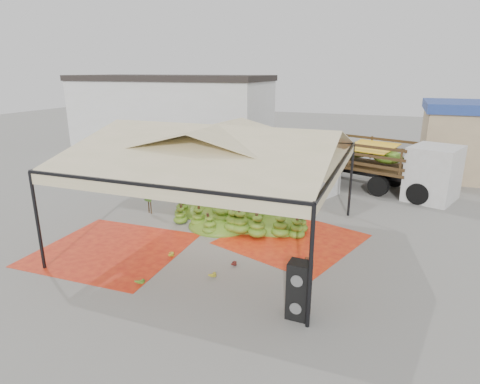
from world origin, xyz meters
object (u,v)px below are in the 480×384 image
at_px(speaker_stack, 299,290).
at_px(truck_left, 271,156).
at_px(truck_right, 384,160).
at_px(vendor, 239,184).
at_px(banana_heap, 240,204).

height_order(speaker_stack, truck_left, truck_left).
bearing_deg(truck_right, truck_left, -146.96).
bearing_deg(truck_left, vendor, -75.09).
xyz_separation_m(banana_heap, truck_right, (5.08, 6.34, 0.88)).
height_order(vendor, truck_left, truck_left).
xyz_separation_m(banana_heap, vendor, (-0.83, 1.97, 0.21)).
xyz_separation_m(truck_left, truck_right, (5.39, 1.22, -0.04)).
distance_m(speaker_stack, truck_left, 11.61).
distance_m(banana_heap, truck_left, 5.21).
bearing_deg(banana_heap, truck_right, 51.32).
bearing_deg(speaker_stack, truck_left, 112.48).
relative_size(truck_left, truck_right, 1.02).
height_order(banana_heap, vendor, vendor).
xyz_separation_m(vendor, truck_left, (0.51, 3.16, 0.71)).
bearing_deg(speaker_stack, truck_right, 85.67).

